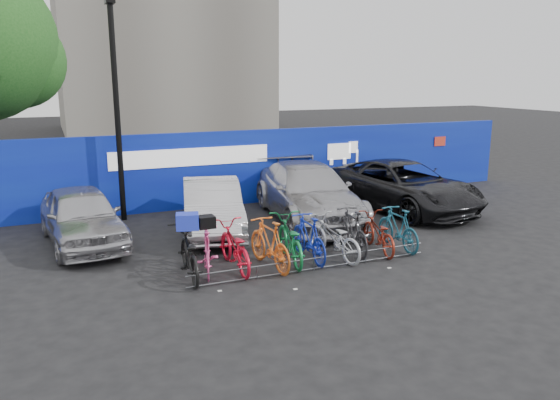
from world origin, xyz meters
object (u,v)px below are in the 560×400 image
car_3 (402,186)px  bike_6 (333,238)px  bike_0 (189,253)px  bike_4 (290,239)px  bike_9 (398,228)px  lamppost (117,106)px  car_0 (82,216)px  bike_2 (234,247)px  bike_3 (270,244)px  bike_1 (207,250)px  car_2 (308,192)px  bike_5 (309,238)px  car_1 (212,207)px  bike_7 (352,231)px  bike_8 (378,233)px  bike_rack (314,264)px

car_3 → bike_6: (-4.23, -3.33, -0.26)m
bike_0 → bike_6: (3.35, -0.09, -0.03)m
bike_4 → bike_6: size_ratio=1.06×
bike_6 → bike_9: size_ratio=1.09×
lamppost → bike_0: lamppost is taller
car_0 → bike_2: car_0 is taller
car_0 → bike_3: car_0 is taller
bike_1 → car_2: bearing=-126.6°
lamppost → bike_9: bearing=-43.2°
lamppost → bike_9: lamppost is taller
bike_4 → bike_9: bike_4 is taller
bike_0 → bike_6: 3.35m
lamppost → bike_6: 7.28m
bike_1 → bike_5: 2.34m
lamppost → car_0: size_ratio=1.46×
bike_1 → bike_6: bearing=-169.8°
car_1 → lamppost: bearing=145.1°
bike_0 → bike_2: size_ratio=1.02×
car_3 → bike_6: 5.39m
bike_4 → bike_5: bearing=179.3°
car_1 → bike_6: 3.74m
car_3 → bike_5: (-4.81, -3.23, -0.22)m
car_0 → bike_2: (2.89, -3.23, -0.20)m
bike_4 → bike_9: bearing=-174.0°
bike_1 → bike_4: bearing=-166.6°
bike_9 → bike_7: bearing=-8.3°
car_1 → bike_0: 3.40m
car_3 → bike_3: (-5.82, -3.35, -0.20)m
car_1 → bike_8: car_1 is taller
car_3 → bike_4: car_3 is taller
car_1 → bike_9: size_ratio=2.46×
car_1 → bike_1: (-0.97, -2.98, -0.20)m
bike_rack → car_0: size_ratio=1.34×
bike_5 → bike_9: bearing=179.0°
bike_2 → bike_0: bearing=5.8°
car_2 → bike_0: 5.46m
bike_4 → bike_3: bearing=29.1°
car_0 → bike_1: 3.95m
car_1 → bike_1: 3.14m
car_1 → bike_7: 3.94m
bike_2 → bike_6: size_ratio=1.04×
lamppost → car_0: lamppost is taller
car_3 → bike_9: (-2.46, -3.31, -0.24)m
car_0 → car_1: size_ratio=0.99×
lamppost → car_1: lamppost is taller
bike_1 → bike_6: size_ratio=0.89×
car_2 → bike_7: (-0.39, -3.19, -0.26)m
bike_1 → bike_5: (2.34, -0.11, 0.03)m
bike_4 → bike_7: (1.64, 0.03, 0.01)m
car_2 → bike_9: size_ratio=3.21×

